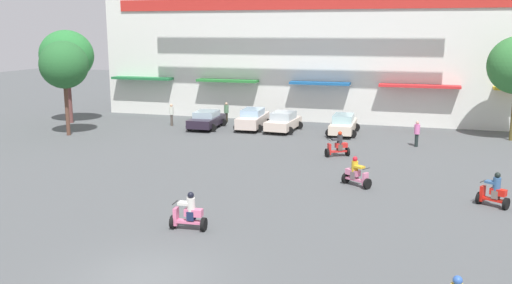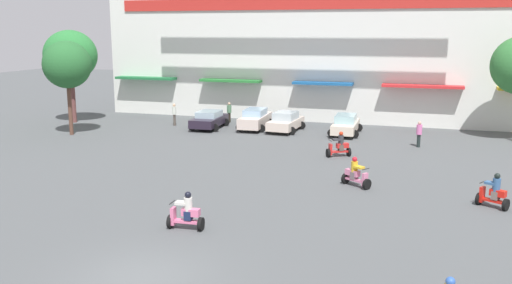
{
  "view_description": "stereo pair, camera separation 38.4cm",
  "coord_description": "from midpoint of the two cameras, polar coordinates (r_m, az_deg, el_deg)",
  "views": [
    {
      "loc": [
        7.74,
        -14.02,
        7.52
      ],
      "look_at": [
        -0.2,
        12.57,
        1.79
      ],
      "focal_mm": 38.42,
      "sensor_mm": 36.0,
      "label": 1
    },
    {
      "loc": [
        8.11,
        -13.9,
        7.52
      ],
      "look_at": [
        -0.2,
        12.57,
        1.79
      ],
      "focal_mm": 38.42,
      "sensor_mm": 36.0,
      "label": 2
    }
  ],
  "objects": [
    {
      "name": "ground_plane",
      "position": [
        29.09,
        1.02,
        -3.31
      ],
      "size": [
        128.0,
        128.0,
        0.0
      ],
      "primitive_type": "plane",
      "color": "#4D5052"
    },
    {
      "name": "colonial_building",
      "position": [
        51.02,
        8.71,
        12.99
      ],
      "size": [
        38.67,
        17.68,
        19.69
      ],
      "color": "silver",
      "rests_on": "ground"
    },
    {
      "name": "plaza_tree_0",
      "position": [
        46.88,
        -18.54,
        8.54
      ],
      "size": [
        4.43,
        3.81,
        7.47
      ],
      "color": "brown",
      "rests_on": "ground"
    },
    {
      "name": "plaza_tree_2",
      "position": [
        41.31,
        -18.83,
        7.6
      ],
      "size": [
        3.43,
        3.28,
        6.73
      ],
      "color": "brown",
      "rests_on": "ground"
    },
    {
      "name": "parked_car_0",
      "position": [
        42.35,
        -4.64,
        2.36
      ],
      "size": [
        2.52,
        4.2,
        1.36
      ],
      "color": "black",
      "rests_on": "ground"
    },
    {
      "name": "parked_car_1",
      "position": [
        42.01,
        0.17,
        2.44
      ],
      "size": [
        2.38,
        4.57,
        1.54
      ],
      "color": "beige",
      "rests_on": "ground"
    },
    {
      "name": "parked_car_2",
      "position": [
        41.03,
        3.37,
        2.13
      ],
      "size": [
        2.53,
        4.11,
        1.46
      ],
      "color": "beige",
      "rests_on": "ground"
    },
    {
      "name": "parked_car_3",
      "position": [
        40.33,
        9.58,
        1.82
      ],
      "size": [
        2.28,
        4.47,
        1.45
      ],
      "color": "beige",
      "rests_on": "ground"
    },
    {
      "name": "scooter_rider_1",
      "position": [
        33.17,
        8.98,
        -0.47
      ],
      "size": [
        1.52,
        1.17,
        1.54
      ],
      "color": "black",
      "rests_on": "ground"
    },
    {
      "name": "scooter_rider_2",
      "position": [
        25.66,
        23.89,
        -4.92
      ],
      "size": [
        1.39,
        1.1,
        1.55
      ],
      "color": "black",
      "rests_on": "ground"
    },
    {
      "name": "scooter_rider_5",
      "position": [
        21.17,
        -6.78,
        -7.43
      ],
      "size": [
        1.41,
        0.61,
        1.51
      ],
      "color": "black",
      "rests_on": "ground"
    },
    {
      "name": "scooter_rider_8",
      "position": [
        27.1,
        10.75,
        -3.35
      ],
      "size": [
        1.53,
        1.25,
        1.47
      ],
      "color": "black",
      "rests_on": "ground"
    },
    {
      "name": "pedestrian_0",
      "position": [
        44.98,
        -2.56,
        3.24
      ],
      "size": [
        0.41,
        0.41,
        1.66
      ],
      "color": "black",
      "rests_on": "ground"
    },
    {
      "name": "pedestrian_1",
      "position": [
        36.98,
        16.9,
        0.94
      ],
      "size": [
        0.51,
        0.51,
        1.69
      ],
      "color": "black",
      "rests_on": "ground"
    },
    {
      "name": "pedestrian_3",
      "position": [
        43.82,
        -8.25,
        3.02
      ],
      "size": [
        0.39,
        0.39,
        1.76
      ],
      "color": "#4D463E",
      "rests_on": "ground"
    }
  ]
}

